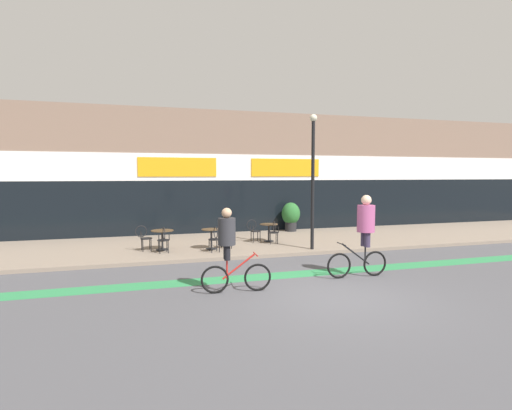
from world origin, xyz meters
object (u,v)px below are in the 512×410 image
object	(u,v)px
bistro_table_2	(269,229)
cyclist_1	(229,244)
cafe_chair_2_near	(274,231)
bistro_table_0	(162,236)
cafe_chair_2_side	(254,229)
bistro_table_1	(211,235)
cafe_chair_0_side	(144,236)
cyclist_0	(364,229)
planter_pot	(291,215)
cafe_chair_1_side	(228,234)
cafe_chair_0_near	(164,238)
lamp_post	(313,171)
cafe_chair_1_near	(215,237)

from	to	relation	value
bistro_table_2	cyclist_1	xyz separation A→B (m)	(-2.96, -5.96, 0.53)
bistro_table_2	cafe_chair_2_near	size ratio (longest dim) A/B	0.80
bistro_table_0	cyclist_1	distance (m)	5.47
bistro_table_0	cyclist_1	xyz separation A→B (m)	(1.23, -5.31, 0.53)
bistro_table_2	cafe_chair_2_side	world-z (taller)	cafe_chair_2_side
bistro_table_1	bistro_table_0	bearing A→B (deg)	168.98
cafe_chair_0_side	cyclist_0	distance (m)	7.54
bistro_table_0	cafe_chair_0_side	xyz separation A→B (m)	(-0.63, -0.01, 0.01)
bistro_table_0	cyclist_1	size ratio (longest dim) A/B	0.39
bistro_table_0	planter_pot	world-z (taller)	planter_pot
bistro_table_1	cafe_chair_0_side	xyz separation A→B (m)	(-2.32, 0.32, -0.00)
cafe_chair_0_side	cafe_chair_2_near	world-z (taller)	same
cafe_chair_2_near	planter_pot	distance (m)	3.66
bistro_table_0	cyclist_0	size ratio (longest dim) A/B	0.35
bistro_table_0	cafe_chair_1_side	distance (m)	2.34
cafe_chair_2_near	planter_pot	world-z (taller)	planter_pot
bistro_table_0	cafe_chair_0_near	size ratio (longest dim) A/B	0.87
cafe_chair_0_side	lamp_post	size ratio (longest dim) A/B	0.19
bistro_table_1	cafe_chair_1_side	size ratio (longest dim) A/B	0.80
cafe_chair_0_side	cafe_chair_2_side	distance (m)	4.24
bistro_table_0	cafe_chair_0_near	xyz separation A→B (m)	(0.01, -0.63, 0.01)
bistro_table_1	cafe_chair_2_side	world-z (taller)	cafe_chair_2_side
cafe_chair_0_near	cyclist_0	world-z (taller)	cyclist_0
bistro_table_2	cyclist_0	size ratio (longest dim) A/B	0.32
bistro_table_0	cafe_chair_2_side	xyz separation A→B (m)	(3.57, 0.65, 0.01)
cafe_chair_1_side	bistro_table_0	bearing A→B (deg)	-16.31
cafe_chair_1_side	lamp_post	size ratio (longest dim) A/B	0.19
bistro_table_1	lamp_post	world-z (taller)	lamp_post
bistro_table_1	cyclist_0	bearing A→B (deg)	-53.72
bistro_table_1	bistro_table_2	size ratio (longest dim) A/B	1.00
lamp_post	bistro_table_1	bearing A→B (deg)	163.14
bistro_table_1	cafe_chair_0_near	size ratio (longest dim) A/B	0.80
lamp_post	cafe_chair_2_side	bearing A→B (deg)	128.08
cafe_chair_0_near	cafe_chair_1_near	xyz separation A→B (m)	(1.70, -0.33, 0.00)
bistro_table_2	cyclist_0	bearing A→B (deg)	-81.15
cyclist_0	cafe_chair_1_near	bearing A→B (deg)	-47.57
cafe_chair_1_near	planter_pot	xyz separation A→B (m)	(4.41, 4.08, 0.23)
bistro_table_1	planter_pot	size ratio (longest dim) A/B	0.53
bistro_table_0	cafe_chair_1_near	size ratio (longest dim) A/B	0.87
bistro_table_2	lamp_post	size ratio (longest dim) A/B	0.15
cafe_chair_2_side	cyclist_0	distance (m)	5.80
cafe_chair_1_side	cyclist_1	xyz separation A→B (m)	(-1.09, -4.99, 0.52)
bistro_table_0	cafe_chair_1_near	distance (m)	1.95
cafe_chair_2_near	cyclist_0	distance (m)	5.06
bistro_table_1	cafe_chair_2_near	size ratio (longest dim) A/B	0.80
lamp_post	bistro_table_2	bearing A→B (deg)	115.34
cafe_chair_2_side	cyclist_0	world-z (taller)	cyclist_0
cafe_chair_2_side	cyclist_0	size ratio (longest dim) A/B	0.40
cafe_chair_0_near	bistro_table_2	bearing A→B (deg)	-78.20
cafe_chair_2_near	cyclist_1	xyz separation A→B (m)	(-2.95, -5.33, 0.52)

